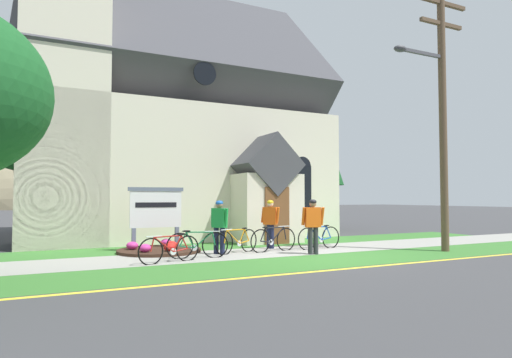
{
  "coord_description": "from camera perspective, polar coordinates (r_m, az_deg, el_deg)",
  "views": [
    {
      "loc": [
        -7.3,
        -10.56,
        1.7
      ],
      "look_at": [
        -0.99,
        2.38,
        2.33
      ],
      "focal_mm": 30.27,
      "sensor_mm": 36.0,
      "label": 1
    }
  ],
  "objects": [
    {
      "name": "flower_bed",
      "position": [
        13.93,
        -12.7,
        -9.1
      ],
      "size": [
        2.58,
        2.58,
        0.34
      ],
      "color": "#382319",
      "rests_on": "ground"
    },
    {
      "name": "cyclist_in_white_jersey",
      "position": [
        14.49,
        1.9,
        -5.49
      ],
      "size": [
        0.45,
        0.67,
        1.62
      ],
      "color": "#191E38",
      "rests_on": "ground"
    },
    {
      "name": "grass_verge",
      "position": [
        11.21,
        3.01,
        -11.19
      ],
      "size": [
        32.0,
        2.32,
        0.01
      ],
      "primitive_type": "cube",
      "color": "#38722D",
      "rests_on": "ground"
    },
    {
      "name": "church_building",
      "position": [
        21.1,
        -12.02,
        6.46
      ],
      "size": [
        13.09,
        11.93,
        13.81
      ],
      "color": "beige",
      "rests_on": "ground"
    },
    {
      "name": "ground",
      "position": [
        16.38,
        0.64,
        -8.46
      ],
      "size": [
        140.0,
        140.0,
        0.0
      ],
      "primitive_type": "plane",
      "color": "#3D3D3F"
    },
    {
      "name": "bicycle_red",
      "position": [
        13.36,
        -2.51,
        -8.18
      ],
      "size": [
        1.68,
        0.73,
        0.79
      ],
      "color": "black",
      "rests_on": "ground"
    },
    {
      "name": "bicycle_green",
      "position": [
        14.58,
        8.36,
        -7.65
      ],
      "size": [
        1.75,
        0.2,
        0.81
      ],
      "color": "black",
      "rests_on": "ground"
    },
    {
      "name": "bicycle_silver",
      "position": [
        12.34,
        -7.75,
        -8.59
      ],
      "size": [
        1.71,
        0.38,
        0.81
      ],
      "color": "black",
      "rests_on": "ground"
    },
    {
      "name": "roadside_conifer",
      "position": [
        23.71,
        6.98,
        6.31
      ],
      "size": [
        3.73,
        3.73,
        8.29
      ],
      "color": "#3D2D1E",
      "rests_on": "ground"
    },
    {
      "name": "church_lawn",
      "position": [
        15.42,
        -5.51,
        -8.8
      ],
      "size": [
        24.0,
        2.32,
        0.01
      ],
      "primitive_type": "cube",
      "color": "#38722D",
      "rests_on": "ground"
    },
    {
      "name": "cyclist_in_blue_jersey",
      "position": [
        13.13,
        7.53,
        -5.68
      ],
      "size": [
        0.61,
        0.41,
        1.65
      ],
      "color": "#2D2D33",
      "rests_on": "ground"
    },
    {
      "name": "bicycle_black",
      "position": [
        11.64,
        -11.3,
        -9.04
      ],
      "size": [
        1.73,
        0.47,
        0.76
      ],
      "color": "black",
      "rests_on": "ground"
    },
    {
      "name": "curb_paint_stripe",
      "position": [
        10.1,
        6.7,
        -12.15
      ],
      "size": [
        28.0,
        0.16,
        0.01
      ],
      "primitive_type": "cube",
      "color": "yellow",
      "rests_on": "ground"
    },
    {
      "name": "cyclist_in_yellow_jersey",
      "position": [
        13.1,
        -4.86,
        -5.82
      ],
      "size": [
        0.43,
        0.62,
        1.62
      ],
      "color": "#191E38",
      "rests_on": "ground"
    },
    {
      "name": "utility_pole",
      "position": [
        15.29,
        23.18,
        9.39
      ],
      "size": [
        3.12,
        0.28,
        8.66
      ],
      "color": "brown",
      "rests_on": "ground"
    },
    {
      "name": "yard_deciduous_tree",
      "position": [
        17.78,
        -27.52,
        6.29
      ],
      "size": [
        4.15,
        4.15,
        6.08
      ],
      "color": "#3D2D1E",
      "rests_on": "ground"
    },
    {
      "name": "distant_hill",
      "position": [
        85.94,
        -13.03,
        -3.57
      ],
      "size": [
        78.57,
        40.47,
        22.97
      ],
      "primitive_type": "ellipsoid",
      "color": "#847A5B",
      "rests_on": "ground"
    },
    {
      "name": "sidewalk_slab",
      "position": [
        13.28,
        -1.94,
        -9.83
      ],
      "size": [
        32.0,
        2.34,
        0.01
      ],
      "primitive_type": "cube",
      "color": "#99968E",
      "rests_on": "ground"
    },
    {
      "name": "bicycle_orange",
      "position": [
        13.73,
        2.31,
        -7.98
      ],
      "size": [
        1.74,
        0.29,
        0.82
      ],
      "color": "black",
      "rests_on": "ground"
    },
    {
      "name": "church_sign",
      "position": [
        14.37,
        -13.08,
        -3.98
      ],
      "size": [
        1.77,
        0.17,
        2.04
      ],
      "color": "slate",
      "rests_on": "ground"
    }
  ]
}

